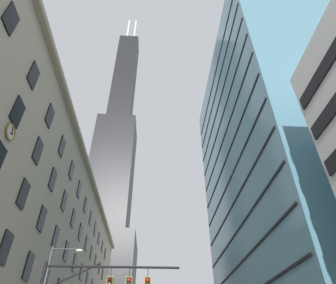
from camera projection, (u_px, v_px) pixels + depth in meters
name	position (u px, v px, depth m)	size (l,w,h in m)	color
station_building	(16.00, 258.00, 39.35)	(17.04, 69.47, 26.14)	#BCAF93
dark_skyscraper	(108.00, 199.00, 115.62)	(24.93, 24.93, 187.13)	black
glass_office_midrise	(281.00, 169.00, 46.86)	(18.22, 37.12, 53.61)	teal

